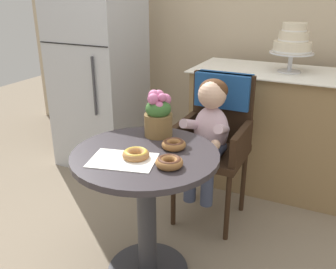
% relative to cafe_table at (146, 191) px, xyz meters
% --- Properties ---
extents(back_wall, '(4.80, 0.10, 2.70)m').
position_rel_cafe_table_xyz_m(back_wall, '(0.00, 1.85, 0.84)').
color(back_wall, '#C1AD8E').
rests_on(back_wall, ground).
extents(cafe_table, '(0.72, 0.72, 0.72)m').
position_rel_cafe_table_xyz_m(cafe_table, '(0.00, 0.00, 0.00)').
color(cafe_table, '#332D33').
rests_on(cafe_table, ground).
extents(wicker_chair, '(0.42, 0.45, 0.95)m').
position_rel_cafe_table_xyz_m(wicker_chair, '(0.12, 0.74, 0.13)').
color(wicker_chair, '#332114').
rests_on(wicker_chair, ground).
extents(seated_child, '(0.27, 0.32, 0.73)m').
position_rel_cafe_table_xyz_m(seated_child, '(0.12, 0.58, 0.17)').
color(seated_child, silver).
rests_on(seated_child, ground).
extents(paper_napkin, '(0.34, 0.28, 0.00)m').
position_rel_cafe_table_xyz_m(paper_napkin, '(-0.05, -0.12, 0.21)').
color(paper_napkin, white).
rests_on(paper_napkin, cafe_table).
extents(donut_front, '(0.12, 0.12, 0.04)m').
position_rel_cafe_table_xyz_m(donut_front, '(0.10, 0.11, 0.23)').
color(donut_front, '#936033').
rests_on(donut_front, cafe_table).
extents(donut_mid, '(0.13, 0.13, 0.04)m').
position_rel_cafe_table_xyz_m(donut_mid, '(0.17, -0.08, 0.24)').
color(donut_mid, '#936033').
rests_on(donut_mid, cafe_table).
extents(donut_side, '(0.13, 0.13, 0.04)m').
position_rel_cafe_table_xyz_m(donut_side, '(-0.01, -0.07, 0.23)').
color(donut_side, '#AD7542').
rests_on(donut_side, cafe_table).
extents(flower_vase, '(0.15, 0.15, 0.25)m').
position_rel_cafe_table_xyz_m(flower_vase, '(-0.05, 0.23, 0.33)').
color(flower_vase, brown).
rests_on(flower_vase, cafe_table).
extents(display_counter, '(1.56, 0.62, 0.90)m').
position_rel_cafe_table_xyz_m(display_counter, '(0.55, 1.30, -0.05)').
color(display_counter, '#93754C').
rests_on(display_counter, ground).
extents(tiered_cake_stand, '(0.30, 0.30, 0.34)m').
position_rel_cafe_table_xyz_m(tiered_cake_stand, '(0.45, 1.30, 0.59)').
color(tiered_cake_stand, silver).
rests_on(tiered_cake_stand, display_counter).
extents(refrigerator, '(0.64, 0.63, 1.70)m').
position_rel_cafe_table_xyz_m(refrigerator, '(-1.05, 1.10, 0.34)').
color(refrigerator, '#B7BABF').
rests_on(refrigerator, ground).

